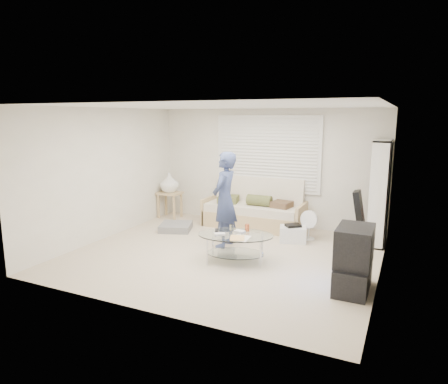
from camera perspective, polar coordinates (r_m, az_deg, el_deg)
The scene contains 13 objects.
ground at distance 6.96m, azimuth -0.04°, elevation -8.89°, with size 5.00×5.00×0.00m, color #BCAA92.
room_shell at distance 7.02m, azimuth 1.62°, elevation 4.96°, with size 5.02×4.52×2.51m.
window_blinds at distance 8.63m, azimuth 6.19°, elevation 5.46°, with size 2.32×0.08×1.62m.
futon_sofa at distance 8.58m, azimuth 4.35°, elevation -2.73°, with size 2.13×0.86×1.04m.
grey_floor_pillow at distance 8.41m, azimuth -6.88°, elevation -4.97°, with size 0.62×0.62×0.14m, color slate.
side_table at distance 9.32m, azimuth -7.80°, elevation 1.03°, with size 0.53×0.43×1.05m.
bookshelf at distance 7.83m, azimuth 21.31°, elevation -0.10°, with size 0.30×0.81×1.92m.
guitar_case at distance 7.86m, azimuth 18.76°, elevation -3.85°, with size 0.36×0.36×0.97m.
floor_fan at distance 7.84m, azimuth 12.04°, elevation -4.27°, with size 0.36×0.23×0.58m.
storage_bin at distance 7.69m, azimuth 9.82°, elevation -5.90°, with size 0.56×0.46×0.34m.
tv_unit at distance 5.74m, azimuth 18.01°, elevation -9.18°, with size 0.46×0.82×0.89m.
coffee_table at distance 6.54m, azimuth 1.64°, elevation -6.83°, with size 1.40×1.10×0.58m.
standing_person at distance 7.15m, azimuth 0.10°, elevation -1.13°, with size 0.63×0.41×1.73m, color navy.
Camera 1 is at (2.78, -5.93, 2.34)m, focal length 32.00 mm.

